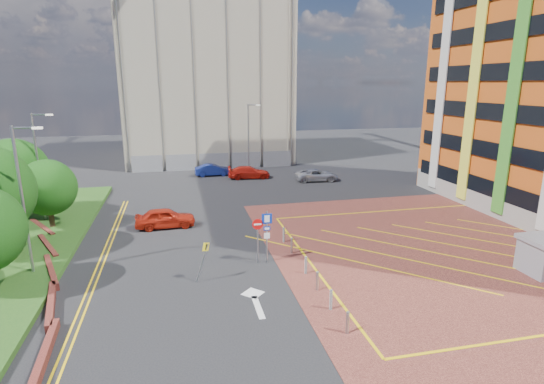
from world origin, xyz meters
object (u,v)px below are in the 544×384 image
object	(u,v)px
tree_d	(14,172)
car_red_back	(249,172)
lamp_left_near	(23,195)
warning_sign	(204,257)
car_red_left	(165,218)
car_silver_back	(317,175)
lamp_back	(249,135)
tree_c	(47,188)
lamp_left_far	(39,163)
car_blue_back	(213,170)
sign_cluster	(263,232)

from	to	relation	value
tree_d	car_red_back	xyz separation A→B (m)	(19.83, 10.97, -3.19)
lamp_left_near	warning_sign	distance (m)	10.05
lamp_left_near	car_red_left	size ratio (longest dim) A/B	1.86
car_red_left	car_red_back	xyz separation A→B (m)	(8.84, 15.11, -0.05)
car_silver_back	lamp_back	bearing A→B (deg)	45.99
tree_c	warning_sign	xyz separation A→B (m)	(10.20, -10.74, -1.76)
warning_sign	car_red_back	bearing A→B (deg)	74.97
lamp_left_far	car_red_left	distance (m)	10.23
warning_sign	car_silver_back	distance (m)	25.73
tree_c	warning_sign	size ratio (longest dim) A/B	2.18
tree_c	lamp_left_near	size ratio (longest dim) A/B	0.61
tree_d	lamp_left_near	xyz separation A→B (m)	(4.08, -11.00, 0.79)
tree_c	tree_d	xyz separation A→B (m)	(-3.00, 3.00, 0.68)
tree_c	lamp_left_near	bearing A→B (deg)	-82.31
tree_d	warning_sign	xyz separation A→B (m)	(13.20, -13.74, -2.44)
car_red_back	tree_c	bearing A→B (deg)	134.12
lamp_left_far	car_blue_back	xyz separation A→B (m)	(13.91, 14.25, -3.99)
lamp_back	car_red_back	xyz separation A→B (m)	(-0.75, -4.03, -3.68)
lamp_back	sign_cluster	distance (m)	27.38
sign_cluster	warning_sign	bearing A→B (deg)	-154.39
car_blue_back	car_silver_back	size ratio (longest dim) A/B	0.87
lamp_left_near	warning_sign	world-z (taller)	lamp_left_near
tree_c	car_silver_back	world-z (taller)	tree_c
tree_d	car_silver_back	world-z (taller)	tree_d
lamp_back	sign_cluster	size ratio (longest dim) A/B	2.50
car_silver_back	tree_c	bearing A→B (deg)	118.94
lamp_left_near	tree_c	bearing A→B (deg)	97.69
lamp_back	car_red_left	size ratio (longest dim) A/B	1.86
lamp_left_near	lamp_left_far	distance (m)	10.20
tree_c	lamp_left_far	bearing A→B (deg)	114.71
lamp_left_far	car_red_left	xyz separation A→B (m)	(8.91, -3.14, -3.93)
car_red_left	car_silver_back	xyz separation A→B (m)	(15.82, 12.22, -0.09)
warning_sign	lamp_left_near	bearing A→B (deg)	163.27
tree_d	car_red_left	distance (m)	12.16
car_silver_back	car_red_left	bearing A→B (deg)	131.67
tree_d	car_red_left	world-z (taller)	tree_d
lamp_left_far	lamp_back	distance (m)	24.46
sign_cluster	car_blue_back	size ratio (longest dim) A/B	0.79
tree_c	sign_cluster	world-z (taller)	tree_c
lamp_back	warning_sign	world-z (taller)	lamp_back
sign_cluster	car_silver_back	distance (m)	22.49
lamp_left_far	warning_sign	xyz separation A→B (m)	(11.12, -12.74, -3.23)
lamp_left_near	sign_cluster	xyz separation A→B (m)	(12.72, -1.02, -2.71)
warning_sign	car_silver_back	xyz separation A→B (m)	(13.61, 21.82, -0.78)
lamp_left_far	car_red_back	xyz separation A→B (m)	(17.75, 11.97, -3.98)
warning_sign	car_blue_back	world-z (taller)	warning_sign
lamp_back	car_blue_back	world-z (taller)	lamp_back
tree_d	car_silver_back	distance (m)	28.19
car_blue_back	lamp_left_near	bearing A→B (deg)	153.35
car_blue_back	lamp_back	bearing A→B (deg)	-69.64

